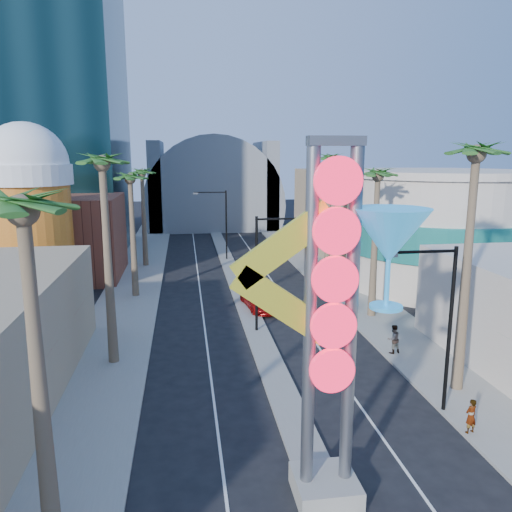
{
  "coord_description": "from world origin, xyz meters",
  "views": [
    {
      "loc": [
        -4.67,
        -12.18,
        12.0
      ],
      "look_at": [
        0.03,
        20.49,
        5.24
      ],
      "focal_mm": 35.0,
      "sensor_mm": 36.0,
      "label": 1
    }
  ],
  "objects_px": {
    "neon_sign": "(355,300)",
    "red_pickup": "(262,299)",
    "pedestrian_a": "(471,416)",
    "pedestrian_b": "(393,339)"
  },
  "relations": [
    {
      "from": "red_pickup",
      "to": "pedestrian_a",
      "type": "xyz_separation_m",
      "value": [
        6.1,
        -19.26,
        0.17
      ]
    },
    {
      "from": "neon_sign",
      "to": "red_pickup",
      "type": "height_order",
      "value": "neon_sign"
    },
    {
      "from": "pedestrian_a",
      "to": "red_pickup",
      "type": "bearing_deg",
      "value": -88.51
    },
    {
      "from": "pedestrian_a",
      "to": "pedestrian_b",
      "type": "distance_m",
      "value": 8.9
    },
    {
      "from": "pedestrian_b",
      "to": "red_pickup",
      "type": "bearing_deg",
      "value": -71.69
    },
    {
      "from": "neon_sign",
      "to": "red_pickup",
      "type": "bearing_deg",
      "value": 89.01
    },
    {
      "from": "neon_sign",
      "to": "pedestrian_a",
      "type": "distance_m",
      "value": 9.57
    },
    {
      "from": "pedestrian_b",
      "to": "pedestrian_a",
      "type": "bearing_deg",
      "value": 74.55
    },
    {
      "from": "neon_sign",
      "to": "red_pickup",
      "type": "distance_m",
      "value": 23.19
    },
    {
      "from": "red_pickup",
      "to": "pedestrian_b",
      "type": "distance_m",
      "value": 12.19
    }
  ]
}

